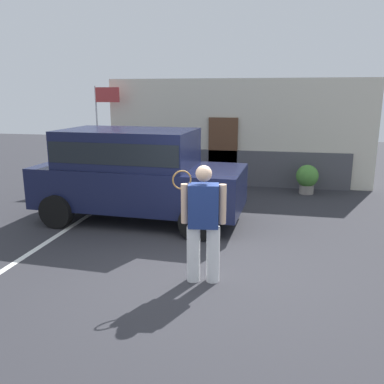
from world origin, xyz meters
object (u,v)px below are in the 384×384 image
tennis_player_man (203,222)px  flag_pole (102,116)px  potted_plant_by_porch (307,178)px  parked_suv (135,170)px

tennis_player_man → flag_pole: size_ratio=0.59×
potted_plant_by_porch → flag_pole: flag_pole is taller
parked_suv → potted_plant_by_porch: (3.98, 3.36, -0.68)m
potted_plant_by_porch → flag_pole: (-6.31, 0.27, 1.65)m
potted_plant_by_porch → flag_pole: bearing=177.6°
parked_suv → flag_pole: 4.43m
parked_suv → tennis_player_man: parked_suv is taller
potted_plant_by_porch → flag_pole: 6.53m
tennis_player_man → parked_suv: bearing=-61.7°
parked_suv → potted_plant_by_porch: parked_suv is taller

